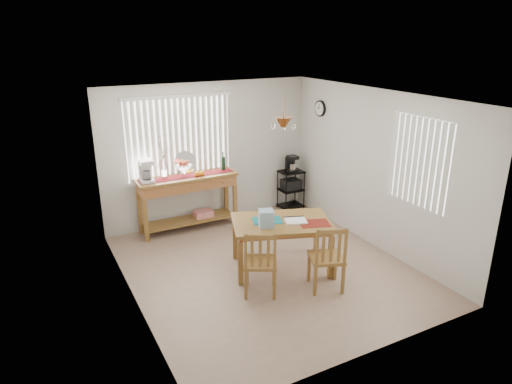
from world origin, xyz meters
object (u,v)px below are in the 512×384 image
chair_left (260,263)px  wire_cart (291,186)px  cart_items (291,164)px  chair_right (327,258)px  dining_table (281,227)px  sideboard (188,189)px

chair_left → wire_cart: bearing=51.0°
cart_items → chair_left: bearing=-128.9°
chair_left → chair_right: (0.87, -0.32, 0.01)m
wire_cart → dining_table: (-1.47, -2.08, 0.21)m
dining_table → chair_left: chair_left is taller
wire_cart → chair_right: size_ratio=0.80×
sideboard → dining_table: size_ratio=1.07×
cart_items → dining_table: size_ratio=0.19×
wire_cart → chair_right: 3.15m
sideboard → chair_left: bearing=-87.9°
sideboard → chair_right: bearing=-71.5°
dining_table → chair_left: (-0.63, -0.50, -0.21)m
sideboard → dining_table: 2.18m
wire_cart → chair_right: (-1.22, -2.91, 0.01)m
wire_cart → chair_left: bearing=-129.0°
wire_cart → chair_left: chair_left is taller
wire_cart → cart_items: bearing=90.0°
cart_items → chair_left: 3.36m
sideboard → wire_cart: 2.20m
wire_cart → chair_left: size_ratio=0.82×
wire_cart → chair_right: bearing=-112.7°
chair_right → wire_cart: bearing=67.3°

